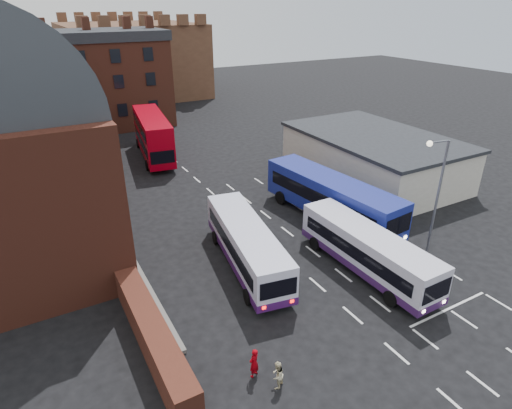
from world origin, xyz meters
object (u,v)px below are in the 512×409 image
pedestrian_beige (277,375)px  bus_blue (331,196)px  bus_red_double (153,136)px  pedestrian_red (254,363)px  bus_white_inbound (367,248)px  street_lamp (436,188)px  bus_white_outbound (247,243)px

pedestrian_beige → bus_blue: bearing=-168.3°
bus_blue → bus_red_double: 22.28m
pedestrian_red → pedestrian_beige: (0.59, -1.04, -0.07)m
bus_white_inbound → street_lamp: street_lamp is taller
street_lamp → pedestrian_beige: bearing=-162.6°
bus_red_double → pedestrian_red: bearing=89.3°
pedestrian_red → pedestrian_beige: 1.20m
bus_blue → bus_red_double: size_ratio=1.07×
street_lamp → pedestrian_beige: size_ratio=5.79×
street_lamp → pedestrian_beige: 15.70m
bus_blue → bus_red_double: bus_red_double is taller
bus_white_outbound → bus_blue: bearing=25.9°
bus_white_outbound → bus_blue: bus_blue is taller
bus_white_inbound → pedestrian_beige: bus_white_inbound is taller
bus_red_double → pedestrian_beige: bus_red_double is taller
bus_white_outbound → pedestrian_red: 9.08m
bus_red_double → pedestrian_red: bus_red_double is taller
bus_white_inbound → bus_blue: size_ratio=0.82×
bus_red_double → street_lamp: bearing=117.9°
bus_white_outbound → bus_red_double: bearing=96.6°
bus_white_outbound → pedestrian_red: size_ratio=6.98×
street_lamp → pedestrian_red: (-15.03, -3.50, -4.09)m
pedestrian_red → pedestrian_beige: pedestrian_red is taller
pedestrian_beige → street_lamp: bearing=165.1°
pedestrian_beige → bus_red_double: bearing=-130.3°
bus_white_inbound → street_lamp: (4.84, -0.42, 3.20)m
bus_white_outbound → street_lamp: bearing=-13.1°
pedestrian_red → pedestrian_beige: bearing=97.1°
bus_blue → bus_white_outbound: bearing=10.3°
bus_white_outbound → bus_blue: 9.11m
bus_blue → pedestrian_red: bearing=34.0°
bus_white_inbound → bus_blue: 7.23m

